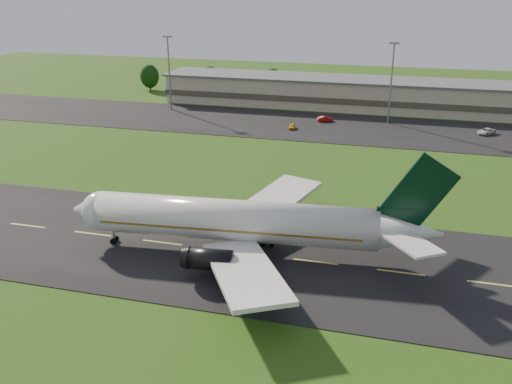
% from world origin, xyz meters
% --- Properties ---
extents(ground, '(360.00, 360.00, 0.00)m').
position_xyz_m(ground, '(0.00, 0.00, 0.00)').
color(ground, '#264A12').
rests_on(ground, ground).
extents(taxiway, '(220.00, 30.00, 0.10)m').
position_xyz_m(taxiway, '(0.00, 0.00, 0.05)').
color(taxiway, black).
rests_on(taxiway, ground).
extents(apron, '(260.00, 30.00, 0.10)m').
position_xyz_m(apron, '(0.00, 72.00, 0.05)').
color(apron, black).
rests_on(apron, ground).
extents(airliner, '(51.26, 41.99, 15.57)m').
position_xyz_m(airliner, '(-10.29, 0.08, 4.66)').
color(airliner, white).
rests_on(airliner, ground).
extents(terminal, '(145.00, 16.00, 8.40)m').
position_xyz_m(terminal, '(6.40, 96.18, 3.99)').
color(terminal, '#BCAF8F').
rests_on(terminal, ground).
extents(light_mast_west, '(2.40, 1.20, 20.35)m').
position_xyz_m(light_mast_west, '(-55.00, 80.00, 12.74)').
color(light_mast_west, gray).
rests_on(light_mast_west, ground).
extents(light_mast_centre, '(2.40, 1.20, 20.35)m').
position_xyz_m(light_mast_centre, '(5.00, 80.00, 12.74)').
color(light_mast_centre, gray).
rests_on(light_mast_centre, ground).
extents(service_vehicle_a, '(1.90, 3.66, 1.19)m').
position_xyz_m(service_vehicle_a, '(-17.55, 67.80, 0.69)').
color(service_vehicle_a, gold).
rests_on(service_vehicle_a, apron).
extents(service_vehicle_b, '(4.34, 2.78, 1.35)m').
position_xyz_m(service_vehicle_b, '(-10.81, 77.38, 0.78)').
color(service_vehicle_b, '#9B110A').
rests_on(service_vehicle_b, apron).
extents(service_vehicle_c, '(5.02, 5.42, 1.41)m').
position_xyz_m(service_vehicle_c, '(28.22, 74.84, 0.81)').
color(service_vehicle_c, silver).
rests_on(service_vehicle_c, apron).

